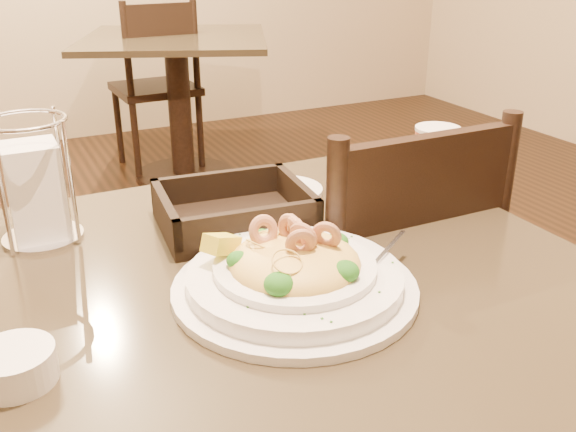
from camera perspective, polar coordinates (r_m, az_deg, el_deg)
name	(u,v)px	position (r m, az deg, el deg)	size (l,w,h in m)	color
main_table	(293,396)	(1.11, 0.48, -15.70)	(0.90, 0.90, 0.75)	black
background_table	(178,83)	(3.44, -9.75, 11.54)	(1.17, 1.17, 0.75)	black
dining_chair_near	(375,309)	(1.37, 7.70, -8.22)	(0.42, 0.42, 0.93)	black
dining_chair_far	(157,82)	(3.59, -11.54, 11.62)	(0.43, 0.43, 0.93)	black
pasta_bowl	(294,272)	(0.90, 0.57, -5.04)	(0.38, 0.35, 0.11)	white
drink_glass	(434,165)	(1.23, 12.89, 4.43)	(0.16, 0.16, 0.14)	white
bread_basket	(234,214)	(1.11, -4.81, 0.18)	(0.27, 0.23, 0.07)	black
napkin_caddy	(35,189)	(1.11, -21.54, 2.27)	(0.13, 0.13, 0.21)	silver
side_plate	(284,190)	(1.26, -0.31, 2.31)	(0.15, 0.15, 0.01)	white
butter_ramekin	(15,366)	(0.80, -23.11, -12.17)	(0.09, 0.09, 0.04)	white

